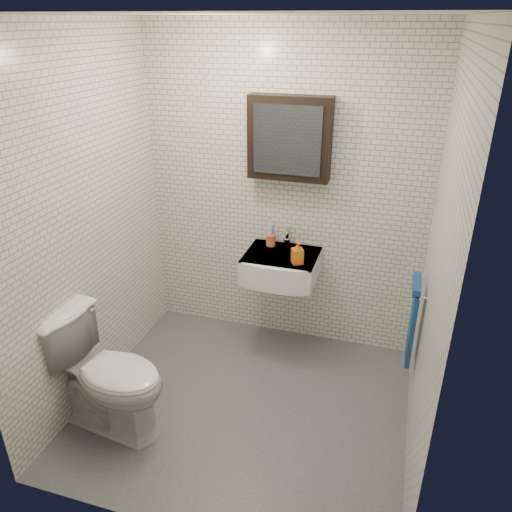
% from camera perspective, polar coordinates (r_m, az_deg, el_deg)
% --- Properties ---
extents(ground, '(2.20, 2.00, 0.01)m').
position_cam_1_polar(ground, '(3.68, -1.29, -16.77)').
color(ground, '#484B50').
rests_on(ground, ground).
extents(room_shell, '(2.22, 2.02, 2.51)m').
position_cam_1_polar(room_shell, '(2.90, -1.57, 5.09)').
color(room_shell, silver).
rests_on(room_shell, ground).
extents(washbasin, '(0.55, 0.50, 0.20)m').
position_cam_1_polar(washbasin, '(3.82, 2.76, -1.30)').
color(washbasin, white).
rests_on(washbasin, room_shell).
extents(faucet, '(0.06, 0.20, 0.15)m').
position_cam_1_polar(faucet, '(3.93, 3.53, 2.04)').
color(faucet, silver).
rests_on(faucet, washbasin).
extents(mirror_cabinet, '(0.60, 0.15, 0.60)m').
position_cam_1_polar(mirror_cabinet, '(3.68, 3.84, 13.25)').
color(mirror_cabinet, black).
rests_on(mirror_cabinet, room_shell).
extents(towel_rail, '(0.09, 0.30, 0.58)m').
position_cam_1_polar(towel_rail, '(3.42, 17.53, -6.71)').
color(towel_rail, silver).
rests_on(towel_rail, room_shell).
extents(toothbrush_cup, '(0.09, 0.09, 0.20)m').
position_cam_1_polar(toothbrush_cup, '(3.94, 1.71, 1.90)').
color(toothbrush_cup, '#C05530').
rests_on(toothbrush_cup, washbasin).
extents(soap_bottle, '(0.11, 0.11, 0.17)m').
position_cam_1_polar(soap_bottle, '(3.65, 4.76, 0.40)').
color(soap_bottle, orange).
rests_on(soap_bottle, washbasin).
extents(toilet, '(0.86, 0.57, 0.82)m').
position_cam_1_polar(toilet, '(3.44, -16.66, -12.73)').
color(toilet, white).
rests_on(toilet, ground).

